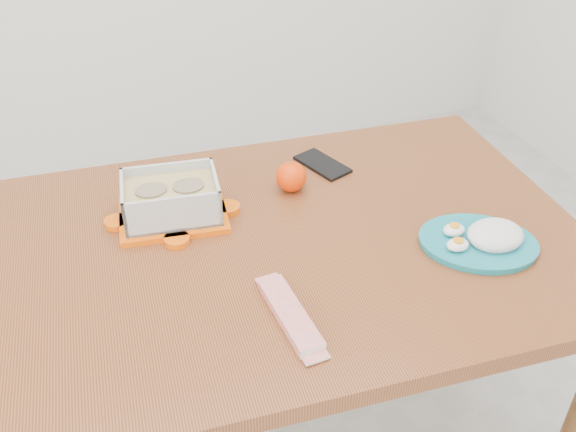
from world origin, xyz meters
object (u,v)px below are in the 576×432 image
object	(u,v)px
food_container	(171,199)
orange_fruit	(291,177)
dining_table	(288,272)
rice_plate	(484,238)
smartphone	(322,164)

from	to	relation	value
food_container	orange_fruit	size ratio (longest dim) A/B	3.51
dining_table	rice_plate	distance (m)	0.42
rice_plate	food_container	bearing A→B (deg)	179.74
orange_fruit	rice_plate	distance (m)	0.45
food_container	rice_plate	xyz separation A→B (m)	(0.59, -0.32, -0.03)
dining_table	smartphone	size ratio (longest dim) A/B	9.15
food_container	rice_plate	bearing A→B (deg)	-21.67
rice_plate	smartphone	world-z (taller)	rice_plate
rice_plate	orange_fruit	bearing A→B (deg)	160.13
dining_table	orange_fruit	world-z (taller)	orange_fruit
dining_table	rice_plate	xyz separation A→B (m)	(0.37, -0.16, 0.11)
dining_table	food_container	distance (m)	0.30
dining_table	food_container	world-z (taller)	food_container
food_container	orange_fruit	distance (m)	0.29
orange_fruit	rice_plate	world-z (taller)	orange_fruit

